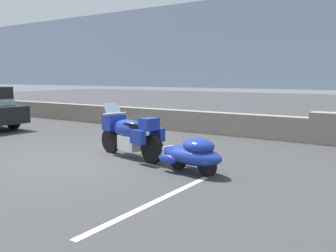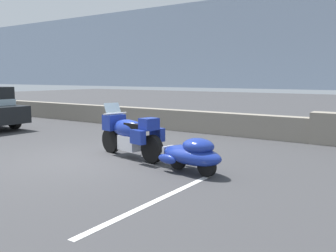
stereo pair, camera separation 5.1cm
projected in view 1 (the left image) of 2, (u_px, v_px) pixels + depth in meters
The scene contains 5 objects.
ground_plane at pixel (86, 159), 8.99m from camera, with size 80.00×80.00×0.00m, color #38383A.
stone_guard_wall at pixel (231, 123), 12.68m from camera, with size 24.00×0.58×0.95m.
touring_motorcycle at pixel (130, 133), 9.13m from camera, with size 2.29×1.04×1.33m.
car_shaped_trailer at pixel (192, 154), 7.66m from camera, with size 2.23×1.02×0.76m.
parking_stripe_marker at pixel (158, 200), 5.98m from camera, with size 0.12×3.60×0.01m, color silver.
Camera 1 is at (6.57, -6.20, 1.99)m, focal length 39.28 mm.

